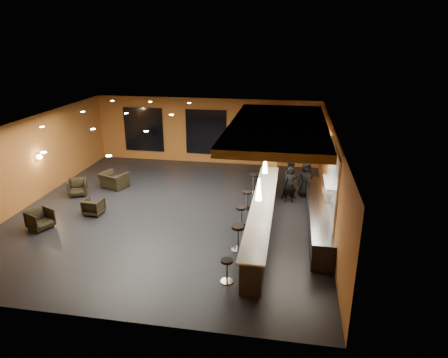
% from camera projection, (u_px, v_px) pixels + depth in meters
% --- Properties ---
extents(floor, '(12.00, 13.00, 0.10)m').
position_uv_depth(floor, '(173.00, 212.00, 15.99)').
color(floor, black).
rests_on(floor, ground).
extents(ceiling, '(12.00, 13.00, 0.10)m').
position_uv_depth(ceiling, '(168.00, 123.00, 14.75)').
color(ceiling, black).
extents(wall_back, '(12.00, 0.10, 3.50)m').
position_uv_depth(wall_back, '(206.00, 131.00, 21.43)').
color(wall_back, '#A55D25').
rests_on(wall_back, floor).
extents(wall_front, '(12.00, 0.10, 3.50)m').
position_uv_depth(wall_front, '(89.00, 259.00, 9.31)').
color(wall_front, '#A55D25').
rests_on(wall_front, floor).
extents(wall_left, '(0.10, 13.00, 3.50)m').
position_uv_depth(wall_left, '(29.00, 161.00, 16.33)').
color(wall_left, '#A55D25').
rests_on(wall_left, floor).
extents(wall_right, '(0.10, 13.00, 3.50)m').
position_uv_depth(wall_right, '(332.00, 179.00, 14.41)').
color(wall_right, '#A55D25').
rests_on(wall_right, floor).
extents(wood_soffit, '(3.60, 8.00, 0.28)m').
position_uv_depth(wood_soffit, '(278.00, 127.00, 15.10)').
color(wood_soffit, olive).
rests_on(wood_soffit, ceiling).
extents(window_left, '(2.20, 0.06, 2.40)m').
position_uv_depth(window_left, '(144.00, 130.00, 21.90)').
color(window_left, black).
rests_on(window_left, wall_back).
extents(window_center, '(2.20, 0.06, 2.40)m').
position_uv_depth(window_center, '(206.00, 132.00, 21.34)').
color(window_center, black).
rests_on(window_center, wall_back).
extents(window_right, '(2.20, 0.06, 2.40)m').
position_uv_depth(window_right, '(262.00, 134.00, 20.87)').
color(window_right, black).
rests_on(window_right, wall_back).
extents(tile_backsplash, '(0.06, 3.20, 2.40)m').
position_uv_depth(tile_backsplash, '(332.00, 182.00, 13.41)').
color(tile_backsplash, white).
rests_on(tile_backsplash, wall_right).
extents(bar_counter, '(0.60, 8.00, 1.00)m').
position_uv_depth(bar_counter, '(262.00, 217.00, 14.30)').
color(bar_counter, black).
rests_on(bar_counter, floor).
extents(bar_top, '(0.78, 8.10, 0.05)m').
position_uv_depth(bar_top, '(263.00, 203.00, 14.12)').
color(bar_top, silver).
rests_on(bar_top, bar_counter).
extents(prep_counter, '(0.70, 6.00, 0.86)m').
position_uv_depth(prep_counter, '(318.00, 217.00, 14.47)').
color(prep_counter, black).
rests_on(prep_counter, floor).
extents(prep_top, '(0.72, 6.00, 0.03)m').
position_uv_depth(prep_top, '(319.00, 205.00, 14.31)').
color(prep_top, silver).
rests_on(prep_top, prep_counter).
extents(wall_shelf_lower, '(0.30, 1.50, 0.03)m').
position_uv_depth(wall_shelf_lower, '(327.00, 194.00, 13.39)').
color(wall_shelf_lower, silver).
rests_on(wall_shelf_lower, wall_right).
extents(wall_shelf_upper, '(0.30, 1.50, 0.03)m').
position_uv_depth(wall_shelf_upper, '(329.00, 182.00, 13.23)').
color(wall_shelf_upper, silver).
rests_on(wall_shelf_upper, wall_right).
extents(column, '(0.60, 0.60, 3.50)m').
position_uv_depth(column, '(271.00, 149.00, 18.12)').
color(column, '#A06723').
rests_on(column, floor).
extents(wall_sconce, '(0.22, 0.22, 0.22)m').
position_uv_depth(wall_sconce, '(39.00, 157.00, 16.75)').
color(wall_sconce, '#FFE5B2').
rests_on(wall_sconce, wall_left).
extents(pendant_0, '(0.20, 0.20, 0.70)m').
position_uv_depth(pendant_0, '(259.00, 189.00, 11.81)').
color(pendant_0, white).
rests_on(pendant_0, wood_soffit).
extents(pendant_1, '(0.20, 0.20, 0.70)m').
position_uv_depth(pendant_1, '(265.00, 164.00, 14.12)').
color(pendant_1, white).
rests_on(pendant_1, wood_soffit).
extents(pendant_2, '(0.20, 0.20, 0.70)m').
position_uv_depth(pendant_2, '(270.00, 145.00, 16.43)').
color(pendant_2, white).
rests_on(pendant_2, wood_soffit).
extents(staff_a, '(0.61, 0.44, 1.54)m').
position_uv_depth(staff_a, '(290.00, 185.00, 16.55)').
color(staff_a, black).
rests_on(staff_a, floor).
extents(staff_b, '(0.98, 0.86, 1.70)m').
position_uv_depth(staff_b, '(291.00, 180.00, 16.89)').
color(staff_b, black).
rests_on(staff_b, floor).
extents(staff_c, '(0.88, 0.70, 1.56)m').
position_uv_depth(staff_c, '(306.00, 179.00, 17.14)').
color(staff_c, black).
rests_on(staff_c, floor).
extents(armchair_a, '(1.02, 1.01, 0.71)m').
position_uv_depth(armchair_a, '(40.00, 219.00, 14.44)').
color(armchair_a, black).
rests_on(armchair_a, floor).
extents(armchair_b, '(0.72, 0.73, 0.64)m').
position_uv_depth(armchair_b, '(94.00, 207.00, 15.58)').
color(armchair_b, black).
rests_on(armchair_b, floor).
extents(armchair_c, '(1.02, 1.03, 0.72)m').
position_uv_depth(armchair_c, '(78.00, 187.00, 17.41)').
color(armchair_c, black).
rests_on(armchair_c, floor).
extents(armchair_d, '(1.36, 1.28, 0.72)m').
position_uv_depth(armchair_d, '(114.00, 180.00, 18.25)').
color(armchair_d, black).
rests_on(armchair_d, floor).
extents(bar_stool_0, '(0.37, 0.37, 0.72)m').
position_uv_depth(bar_stool_0, '(227.00, 268.00, 11.27)').
color(bar_stool_0, silver).
rests_on(bar_stool_0, floor).
extents(bar_stool_1, '(0.44, 0.44, 0.87)m').
position_uv_depth(bar_stool_1, '(238.00, 235.00, 12.93)').
color(bar_stool_1, silver).
rests_on(bar_stool_1, floor).
extents(bar_stool_2, '(0.41, 0.41, 0.81)m').
position_uv_depth(bar_stool_2, '(241.00, 214.00, 14.48)').
color(bar_stool_2, silver).
rests_on(bar_stool_2, floor).
extents(bar_stool_3, '(0.39, 0.39, 0.77)m').
position_uv_depth(bar_stool_3, '(247.00, 198.00, 15.95)').
color(bar_stool_3, silver).
rests_on(bar_stool_3, floor).
extents(bar_stool_4, '(0.43, 0.43, 0.85)m').
position_uv_depth(bar_stool_4, '(253.00, 181.00, 17.67)').
color(bar_stool_4, silver).
rests_on(bar_stool_4, floor).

